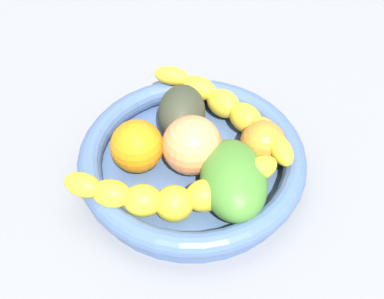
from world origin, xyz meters
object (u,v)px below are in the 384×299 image
(banana_draped_left, at_px, (173,193))
(peach_blush, at_px, (192,145))
(fruit_bowl, at_px, (192,161))
(orange_mid_left, at_px, (263,143))
(mango_green, at_px, (234,180))
(avocado_dark, at_px, (182,113))
(orange_front, at_px, (137,146))
(banana_draped_right, at_px, (231,110))

(banana_draped_left, xyz_separation_m, peach_blush, (0.05, 0.05, 0.01))
(fruit_bowl, bearing_deg, banana_draped_left, -135.33)
(orange_mid_left, xyz_separation_m, mango_green, (-0.07, -0.04, 0.00))
(orange_mid_left, distance_m, avocado_dark, 0.12)
(avocado_dark, distance_m, peach_blush, 0.07)
(orange_front, relative_size, peach_blush, 0.90)
(banana_draped_right, xyz_separation_m, orange_front, (-0.14, -0.00, 0.00))
(fruit_bowl, distance_m, orange_front, 0.07)
(orange_mid_left, bearing_deg, peach_blush, 159.79)
(peach_blush, bearing_deg, fruit_bowl, 152.01)
(orange_front, bearing_deg, fruit_bowl, -29.67)
(fruit_bowl, distance_m, banana_draped_left, 0.08)
(orange_front, height_order, avocado_dark, orange_front)
(orange_front, bearing_deg, banana_draped_right, 1.65)
(fruit_bowl, bearing_deg, orange_front, 150.33)
(mango_green, relative_size, peach_blush, 1.57)
(banana_draped_left, relative_size, orange_front, 3.58)
(orange_front, distance_m, avocado_dark, 0.08)
(fruit_bowl, xyz_separation_m, orange_mid_left, (0.09, -0.03, 0.02))
(banana_draped_right, height_order, orange_front, orange_front)
(orange_front, xyz_separation_m, mango_green, (0.08, -0.10, -0.00))
(fruit_bowl, xyz_separation_m, mango_green, (0.02, -0.07, 0.02))
(banana_draped_left, xyz_separation_m, orange_front, (-0.01, 0.09, 0.00))
(orange_mid_left, height_order, avocado_dark, avocado_dark)
(avocado_dark, bearing_deg, mango_green, -89.07)
(mango_green, relative_size, avocado_dark, 1.35)
(banana_draped_left, relative_size, banana_draped_right, 1.00)
(banana_draped_left, distance_m, avocado_dark, 0.13)
(banana_draped_right, distance_m, mango_green, 0.12)
(orange_front, height_order, peach_blush, peach_blush)
(orange_front, bearing_deg, peach_blush, -29.66)
(orange_front, xyz_separation_m, peach_blush, (0.06, -0.03, 0.00))
(banana_draped_left, height_order, mango_green, mango_green)
(fruit_bowl, bearing_deg, banana_draped_right, 25.76)
(mango_green, bearing_deg, orange_front, 128.31)
(fruit_bowl, height_order, mango_green, mango_green)
(orange_front, distance_m, orange_mid_left, 0.16)
(banana_draped_left, distance_m, orange_front, 0.09)
(mango_green, height_order, avocado_dark, avocado_dark)
(fruit_bowl, relative_size, orange_front, 4.29)
(fruit_bowl, distance_m, peach_blush, 0.03)
(orange_mid_left, xyz_separation_m, peach_blush, (-0.08, 0.03, 0.01))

